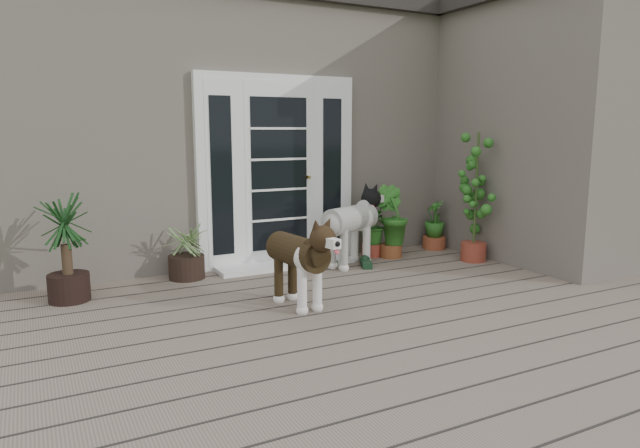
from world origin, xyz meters
name	(u,v)px	position (x,y,z in m)	size (l,w,h in m)	color
deck	(404,321)	(0.00, 0.40, 0.06)	(6.20, 4.60, 0.12)	#6B5B4C
house_main	(235,137)	(0.00, 4.65, 1.55)	(7.40, 4.00, 3.10)	#665E54
roof_main	(232,20)	(0.00, 4.65, 3.20)	(7.60, 4.20, 0.20)	#2D2826
house_wing	(549,139)	(2.90, 1.50, 1.55)	(1.60, 2.40, 3.10)	#665E54
door_unit	(278,171)	(-0.20, 2.60, 1.19)	(1.90, 0.14, 2.15)	white
door_step	(286,264)	(-0.20, 2.40, 0.14)	(1.60, 0.40, 0.05)	white
brindle_dog	(298,267)	(-0.71, 1.00, 0.48)	(0.37, 0.87, 0.72)	#362713
white_dog	(350,232)	(0.46, 2.08, 0.52)	(0.41, 0.95, 0.79)	silver
spider_plant	(186,248)	(-1.34, 2.40, 0.45)	(0.62, 0.62, 0.66)	#82A666
yucca	(66,247)	(-2.49, 2.11, 0.62)	(0.69, 0.69, 1.00)	black
herb_a	(372,234)	(0.95, 2.40, 0.40)	(0.44, 0.44, 0.56)	#1B4D16
herb_b	(391,231)	(1.14, 2.25, 0.45)	(0.44, 0.44, 0.66)	#26641C
herb_c	(434,230)	(1.93, 2.40, 0.37)	(0.32, 0.32, 0.49)	#17511A
sapling	(476,195)	(1.89, 1.63, 0.90)	(0.46, 0.46, 1.57)	#26601B
clog_left	(328,261)	(0.26, 2.24, 0.17)	(0.14, 0.30, 0.09)	black
clog_right	(366,263)	(0.60, 1.96, 0.17)	(0.15, 0.31, 0.09)	black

